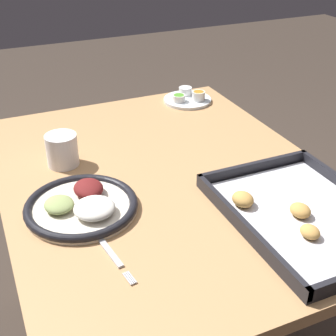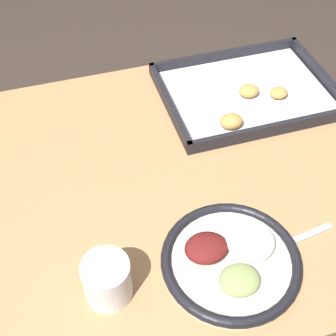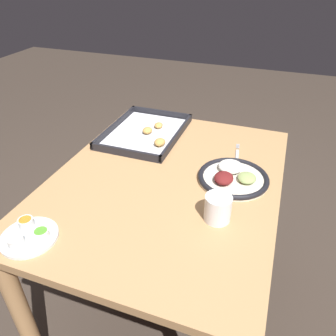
# 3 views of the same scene
# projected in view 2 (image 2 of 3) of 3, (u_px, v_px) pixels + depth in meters

# --- Properties ---
(ground_plane) EXTENTS (8.00, 8.00, 0.00)m
(ground_plane) POSITION_uv_depth(u_px,v_px,m) (162.00, 324.00, 1.52)
(ground_plane) COLOR #382D26
(dining_table) EXTENTS (1.05, 0.81, 0.71)m
(dining_table) POSITION_uv_depth(u_px,v_px,m) (160.00, 212.00, 1.08)
(dining_table) COLOR #AD7F51
(dining_table) RESTS_ON ground_plane
(dinner_plate) EXTENTS (0.26, 0.26, 0.04)m
(dinner_plate) POSITION_uv_depth(u_px,v_px,m) (232.00, 259.00, 0.85)
(dinner_plate) COLOR beige
(dinner_plate) RESTS_ON dining_table
(fork) EXTENTS (0.20, 0.04, 0.00)m
(fork) POSITION_uv_depth(u_px,v_px,m) (307.00, 235.00, 0.89)
(fork) COLOR #B2B2B7
(fork) RESTS_ON dining_table
(baking_tray) EXTENTS (0.42, 0.32, 0.04)m
(baking_tray) POSITION_uv_depth(u_px,v_px,m) (247.00, 93.00, 1.17)
(baking_tray) COLOR black
(baking_tray) RESTS_ON dining_table
(drinking_cup) EXTENTS (0.08, 0.08, 0.09)m
(drinking_cup) POSITION_uv_depth(u_px,v_px,m) (107.00, 280.00, 0.78)
(drinking_cup) COLOR white
(drinking_cup) RESTS_ON dining_table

